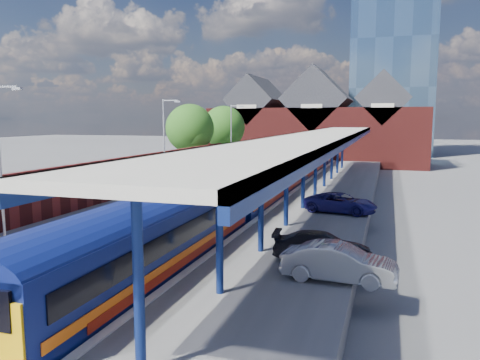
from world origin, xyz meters
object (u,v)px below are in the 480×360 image
object	(u,v)px
lamp_post_b	(2,154)
lamp_post_c	(166,139)
lamp_post_d	(232,133)
parked_car_blue	(341,203)
parked_car_silver	(339,263)
platform_sign	(193,167)
parked_car_dark	(322,246)
train	(287,169)

from	to	relation	value
lamp_post_b	lamp_post_c	world-z (taller)	same
lamp_post_d	parked_car_blue	xyz separation A→B (m)	(13.74, -20.69, -3.41)
lamp_post_d	parked_car_silver	distance (m)	36.08
parked_car_silver	lamp_post_b	bearing A→B (deg)	90.70
lamp_post_c	parked_car_silver	xyz separation A→B (m)	(14.86, -16.71, -3.35)
platform_sign	parked_car_blue	distance (m)	14.11
lamp_post_c	platform_sign	distance (m)	3.34
lamp_post_b	parked_car_dark	size ratio (longest dim) A/B	1.81
train	lamp_post_b	distance (m)	25.13
parked_car_silver	parked_car_dark	bearing A→B (deg)	25.03
parked_car_dark	lamp_post_d	bearing A→B (deg)	19.55
parked_car_dark	parked_car_blue	xyz separation A→B (m)	(-0.26, 9.85, 0.02)
train	platform_sign	world-z (taller)	platform_sign
parked_car_silver	parked_car_dark	xyz separation A→B (m)	(-0.86, 2.18, -0.08)
parked_car_silver	platform_sign	bearing A→B (deg)	39.25
lamp_post_d	parked_car_silver	xyz separation A→B (m)	(14.86, -32.71, -3.35)
lamp_post_c	lamp_post_b	bearing A→B (deg)	-90.00
platform_sign	parked_car_blue	xyz separation A→B (m)	(12.38, -6.69, -1.11)
lamp_post_b	lamp_post_d	distance (m)	32.00
lamp_post_d	parked_car_dark	distance (m)	33.77
lamp_post_d	lamp_post_b	bearing A→B (deg)	-90.00
parked_car_dark	parked_car_blue	distance (m)	9.85
lamp_post_c	parked_car_blue	distance (m)	14.91
lamp_post_d	platform_sign	bearing A→B (deg)	-84.44
lamp_post_d	parked_car_blue	world-z (taller)	lamp_post_d
lamp_post_b	parked_car_silver	size ratio (longest dim) A/B	1.79
lamp_post_d	parked_car_silver	size ratio (longest dim) A/B	1.79
train	lamp_post_b	xyz separation A→B (m)	(-7.86, -23.70, 2.87)
lamp_post_c	parked_car_blue	bearing A→B (deg)	-18.83
parked_car_dark	platform_sign	bearing A→B (deg)	32.31
lamp_post_c	parked_car_blue	xyz separation A→B (m)	(13.74, -4.69, -3.41)
platform_sign	parked_car_dark	distance (m)	20.84
lamp_post_b	parked_car_dark	distance (m)	14.49
train	platform_sign	bearing A→B (deg)	-138.73
platform_sign	parked_car_blue	world-z (taller)	platform_sign
lamp_post_d	lamp_post_c	bearing A→B (deg)	-90.00
lamp_post_d	parked_car_dark	xyz separation A→B (m)	(14.00, -30.53, -3.43)
lamp_post_c	parked_car_dark	world-z (taller)	lamp_post_c
lamp_post_b	platform_sign	size ratio (longest dim) A/B	2.80
parked_car_dark	lamp_post_c	bearing A→B (deg)	38.85
lamp_post_b	lamp_post_d	size ratio (longest dim) A/B	1.00
lamp_post_c	parked_car_silver	world-z (taller)	lamp_post_c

